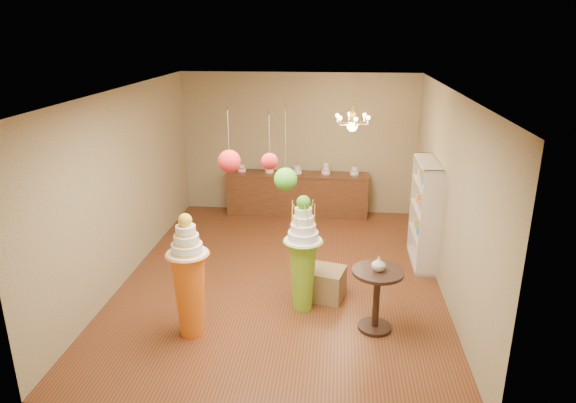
# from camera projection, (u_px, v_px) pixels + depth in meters

# --- Properties ---
(floor) EXTENTS (6.50, 6.50, 0.00)m
(floor) POSITION_uv_depth(u_px,v_px,m) (282.00, 276.00, 8.41)
(floor) COLOR brown
(floor) RESTS_ON ground
(ceiling) EXTENTS (6.50, 6.50, 0.00)m
(ceiling) POSITION_uv_depth(u_px,v_px,m) (282.00, 90.00, 7.44)
(ceiling) COLOR silver
(ceiling) RESTS_ON ground
(wall_back) EXTENTS (5.00, 0.04, 3.00)m
(wall_back) POSITION_uv_depth(u_px,v_px,m) (299.00, 144.00, 10.98)
(wall_back) COLOR tan
(wall_back) RESTS_ON ground
(wall_front) EXTENTS (5.00, 0.04, 3.00)m
(wall_front) POSITION_uv_depth(u_px,v_px,m) (245.00, 291.00, 4.86)
(wall_front) COLOR tan
(wall_front) RESTS_ON ground
(wall_left) EXTENTS (0.04, 6.50, 3.00)m
(wall_left) POSITION_uv_depth(u_px,v_px,m) (126.00, 184.00, 8.16)
(wall_left) COLOR tan
(wall_left) RESTS_ON ground
(wall_right) EXTENTS (0.04, 6.50, 3.00)m
(wall_right) POSITION_uv_depth(u_px,v_px,m) (448.00, 194.00, 7.69)
(wall_right) COLOR tan
(wall_right) RESTS_ON ground
(pedestal_green) EXTENTS (0.63, 0.63, 1.72)m
(pedestal_green) POSITION_uv_depth(u_px,v_px,m) (303.00, 261.00, 7.22)
(pedestal_green) COLOR #7BBB29
(pedestal_green) RESTS_ON floor
(pedestal_orange) EXTENTS (0.60, 0.60, 1.70)m
(pedestal_orange) POSITION_uv_depth(u_px,v_px,m) (189.00, 285.00, 6.61)
(pedestal_orange) COLOR orange
(pedestal_orange) RESTS_ON floor
(burlap_riser) EXTENTS (0.62, 0.62, 0.46)m
(burlap_riser) POSITION_uv_depth(u_px,v_px,m) (326.00, 283.00, 7.68)
(burlap_riser) COLOR #927750
(burlap_riser) RESTS_ON floor
(sideboard) EXTENTS (3.04, 0.54, 1.16)m
(sideboard) POSITION_uv_depth(u_px,v_px,m) (297.00, 193.00, 11.05)
(sideboard) COLOR #57301B
(sideboard) RESTS_ON floor
(shelving_unit) EXTENTS (0.33, 1.20, 1.80)m
(shelving_unit) POSITION_uv_depth(u_px,v_px,m) (425.00, 213.00, 8.65)
(shelving_unit) COLOR beige
(shelving_unit) RESTS_ON floor
(round_table) EXTENTS (0.79, 0.79, 0.87)m
(round_table) POSITION_uv_depth(u_px,v_px,m) (377.00, 291.00, 6.77)
(round_table) COLOR black
(round_table) RESTS_ON floor
(vase) EXTENTS (0.23, 0.23, 0.19)m
(vase) POSITION_uv_depth(u_px,v_px,m) (379.00, 264.00, 6.64)
(vase) COLOR beige
(vase) RESTS_ON round_table
(pom_red_left) EXTENTS (0.28, 0.28, 0.80)m
(pom_red_left) POSITION_uv_depth(u_px,v_px,m) (229.00, 161.00, 6.19)
(pom_red_left) COLOR #433C30
(pom_red_left) RESTS_ON ceiling
(pom_green_mid) EXTENTS (0.29, 0.29, 1.09)m
(pom_green_mid) POSITION_uv_depth(u_px,v_px,m) (286.00, 179.00, 6.46)
(pom_green_mid) COLOR #433C30
(pom_green_mid) RESTS_ON ceiling
(pom_red_right) EXTENTS (0.19, 0.19, 0.68)m
(pom_red_right) POSITION_uv_depth(u_px,v_px,m) (270.00, 161.00, 5.85)
(pom_red_right) COLOR #433C30
(pom_red_right) RESTS_ON ceiling
(chandelier) EXTENTS (0.81, 0.81, 0.85)m
(chandelier) POSITION_uv_depth(u_px,v_px,m) (352.00, 123.00, 8.82)
(chandelier) COLOR #EBBD53
(chandelier) RESTS_ON ceiling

